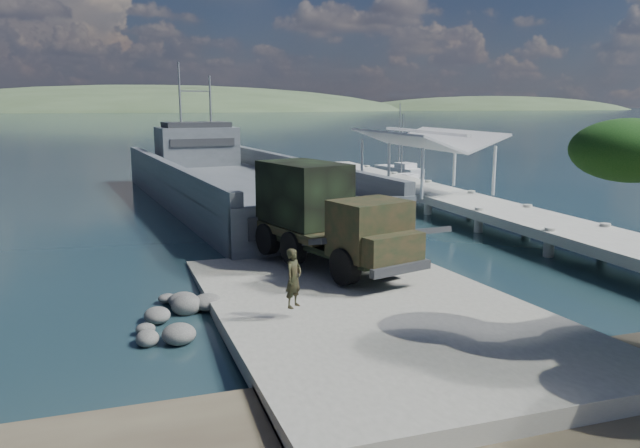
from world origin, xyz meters
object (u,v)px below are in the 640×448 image
Objects in this scene: pier at (430,184)px; sailboat_near at (402,181)px; landing_craft at (234,191)px; sailboat_far at (400,171)px; soldier at (294,290)px; military_truck at (324,215)px.

sailboat_near is at bearing 73.74° from pier.
sailboat_near is (16.04, 5.89, -0.59)m from landing_craft.
sailboat_near is at bearing 14.33° from landing_craft.
soldier is at bearing -132.23° from sailboat_far.
landing_craft is at bearing 43.13° from soldier.
military_truck is 30.01m from sailboat_near.
sailboat_far is at bearing 20.06° from soldier.
sailboat_near is (19.01, 31.74, -1.09)m from soldier.
sailboat_near is 0.87× the size of sailboat_far.
sailboat_far is at bearing 29.02° from landing_craft.
pier is 11.60m from sailboat_near.
sailboat_near is (3.23, 11.07, -1.26)m from pier.
landing_craft reaches higher than military_truck.
sailboat_near is at bearing 42.00° from military_truck.
sailboat_far is (3.38, 7.63, 0.05)m from sailboat_near.
pier is 1.13× the size of landing_craft.
landing_craft reaches higher than sailboat_near.
landing_craft reaches higher than soldier.
pier is 6.93× the size of sailboat_near.
sailboat_near is (15.87, 25.38, -2.21)m from military_truck.
landing_craft is 23.67m from sailboat_far.
landing_craft is (-12.81, 5.18, -0.67)m from pier.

